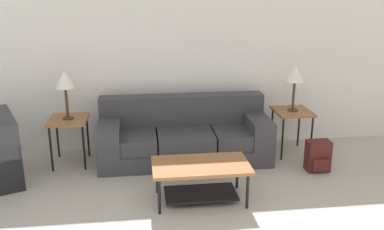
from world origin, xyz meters
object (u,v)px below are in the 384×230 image
object	(u,v)px
side_table_left	(69,123)
table_lamp_left	(65,81)
side_table_right	(292,115)
table_lamp_right	(295,75)
couch	(184,138)
coffee_table	(201,174)
backpack	(318,156)

from	to	relation	value
side_table_left	table_lamp_left	size ratio (longest dim) A/B	0.98
side_table_right	table_lamp_right	bearing A→B (deg)	0.00
couch	table_lamp_right	world-z (taller)	table_lamp_right
side_table_right	coffee_table	bearing A→B (deg)	-139.77
coffee_table	side_table_right	distance (m)	1.90
coffee_table	table_lamp_left	bearing A→B (deg)	141.59
side_table_right	backpack	size ratio (longest dim) A/B	1.56
table_lamp_left	backpack	bearing A→B (deg)	-11.40
couch	table_lamp_left	world-z (taller)	table_lamp_left
couch	backpack	size ratio (longest dim) A/B	5.67
table_lamp_right	side_table_right	bearing A→B (deg)	0.00
side_table_right	table_lamp_right	distance (m)	0.56
side_table_left	backpack	world-z (taller)	side_table_left
table_lamp_left	backpack	xyz separation A→B (m)	(3.12, -0.63, -0.91)
side_table_left	side_table_right	size ratio (longest dim) A/B	1.00
table_lamp_right	backpack	bearing A→B (deg)	-77.80
side_table_left	table_lamp_left	xyz separation A→B (m)	(0.00, 0.00, 0.56)
side_table_right	side_table_left	bearing A→B (deg)	180.00
couch	table_lamp_left	xyz separation A→B (m)	(-1.49, 0.03, 0.81)
side_table_left	backpack	size ratio (longest dim) A/B	1.56
couch	side_table_right	size ratio (longest dim) A/B	3.63
couch	coffee_table	distance (m)	1.19
backpack	side_table_right	bearing A→B (deg)	102.20
couch	table_lamp_right	distance (m)	1.69
table_lamp_left	backpack	size ratio (longest dim) A/B	1.59
side_table_left	side_table_right	world-z (taller)	same
side_table_left	side_table_right	distance (m)	2.98
table_lamp_right	couch	bearing A→B (deg)	-178.89
couch	backpack	distance (m)	1.74
couch	side_table_right	distance (m)	1.51
couch	table_lamp_right	xyz separation A→B (m)	(1.49, 0.03, 0.81)
coffee_table	side_table_right	size ratio (longest dim) A/B	1.69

